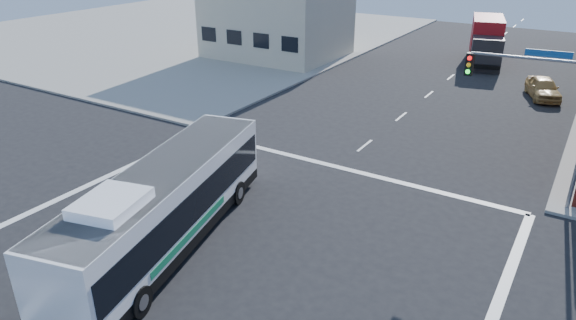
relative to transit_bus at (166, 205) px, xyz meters
The scene contains 7 objects.
ground 3.07m from the transit_bus, 13.84° to the left, with size 120.00×120.00×0.00m, color black.
sidewalk_nw 48.29m from the transit_bus, 132.47° to the left, with size 50.00×50.00×0.15m, color gray.
building_west 33.96m from the transit_bus, 115.53° to the left, with size 12.06×10.06×8.00m.
signal_mast_ne 16.37m from the transit_bus, 44.29° to the left, with size 7.91×1.13×8.07m.
transit_bus is the anchor object (origin of this frame).
box_truck 38.79m from the transit_bus, 84.80° to the left, with size 4.61×9.30×4.02m.
parked_car 30.79m from the transit_bus, 71.32° to the left, with size 1.85×4.59×1.57m, color tan.
Camera 1 is at (10.72, -12.86, 11.47)m, focal length 32.00 mm.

